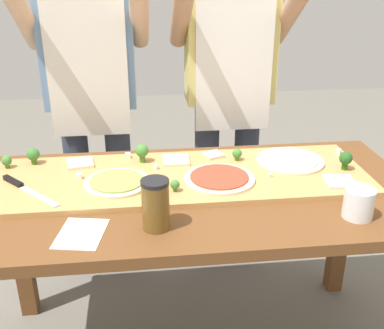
{
  "coord_description": "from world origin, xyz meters",
  "views": [
    {
      "loc": [
        -0.19,
        -1.47,
        1.52
      ],
      "look_at": [
        -0.01,
        0.04,
        0.84
      ],
      "focal_mm": 43.66,
      "sensor_mm": 36.0,
      "label": 1
    }
  ],
  "objects": [
    {
      "name": "pizza_slice_far_right",
      "position": [
        -0.42,
        0.23,
        0.79
      ],
      "size": [
        0.11,
        0.11,
        0.01
      ],
      "primitive_type": "cube",
      "rotation": [
        0.0,
        0.0,
        0.17
      ],
      "color": "beige",
      "rests_on": "cutting_board"
    },
    {
      "name": "broccoli_floret_front_right",
      "position": [
        0.19,
        0.2,
        0.81
      ],
      "size": [
        0.04,
        0.04,
        0.05
      ],
      "color": "#487A23",
      "rests_on": "cutting_board"
    },
    {
      "name": "pizza_slice_near_left",
      "position": [
        0.51,
        -0.05,
        0.79
      ],
      "size": [
        0.11,
        0.11,
        0.01
      ],
      "primitive_type": "cube",
      "rotation": [
        0.0,
        0.0,
        -0.1
      ],
      "color": "beige",
      "rests_on": "cutting_board"
    },
    {
      "name": "cook_left",
      "position": [
        -0.4,
        0.64,
        1.0
      ],
      "size": [
        0.54,
        0.39,
        1.67
      ],
      "color": "#333847",
      "rests_on": "ground"
    },
    {
      "name": "cheese_crumble_b",
      "position": [
        -0.13,
        0.15,
        0.79
      ],
      "size": [
        0.02,
        0.02,
        0.02
      ],
      "primitive_type": "cube",
      "rotation": [
        0.0,
        0.0,
        0.77
      ],
      "color": "white",
      "rests_on": "cutting_board"
    },
    {
      "name": "broccoli_floret_back_right",
      "position": [
        -0.6,
        0.26,
        0.82
      ],
      "size": [
        0.05,
        0.05,
        0.06
      ],
      "color": "#3F7220",
      "rests_on": "cutting_board"
    },
    {
      "name": "flour_cup",
      "position": [
        0.49,
        -0.25,
        0.81
      ],
      "size": [
        0.1,
        0.1,
        0.1
      ],
      "color": "white",
      "rests_on": "prep_table"
    },
    {
      "name": "prep_table",
      "position": [
        0.0,
        0.0,
        0.66
      ],
      "size": [
        1.59,
        0.79,
        0.76
      ],
      "color": "brown",
      "rests_on": "ground"
    },
    {
      "name": "broccoli_floret_back_mid",
      "position": [
        -0.18,
        0.22,
        0.83
      ],
      "size": [
        0.05,
        0.05,
        0.07
      ],
      "color": "#487A23",
      "rests_on": "cutting_board"
    },
    {
      "name": "pizza_whole_white_garlic",
      "position": [
        0.39,
        0.16,
        0.79
      ],
      "size": [
        0.26,
        0.26,
        0.02
      ],
      "color": "beige",
      "rests_on": "cutting_board"
    },
    {
      "name": "pizza_slice_near_right",
      "position": [
        -0.05,
        0.21,
        0.79
      ],
      "size": [
        0.1,
        0.1,
        0.01
      ],
      "primitive_type": "cube",
      "rotation": [
        0.0,
        0.0,
        -0.02
      ],
      "color": "beige",
      "rests_on": "cutting_board"
    },
    {
      "name": "pizza_slice_center",
      "position": [
        0.1,
        0.25,
        0.79
      ],
      "size": [
        0.09,
        0.09,
        0.01
      ],
      "primitive_type": "cube",
      "rotation": [
        0.0,
        0.0,
        0.35
      ],
      "color": "beige",
      "rests_on": "cutting_board"
    },
    {
      "name": "cheese_crumble_a",
      "position": [
        -0.24,
        0.27,
        0.79
      ],
      "size": [
        0.02,
        0.02,
        0.02
      ],
      "primitive_type": "cube",
      "rotation": [
        0.0,
        0.0,
        0.03
      ],
      "color": "white",
      "rests_on": "cutting_board"
    },
    {
      "name": "cook_right",
      "position": [
        0.24,
        0.64,
        1.0
      ],
      "size": [
        0.54,
        0.39,
        1.67
      ],
      "color": "#333847",
      "rests_on": "ground"
    },
    {
      "name": "cheese_crumble_d",
      "position": [
        0.28,
        0.03,
        0.79
      ],
      "size": [
        0.02,
        0.02,
        0.01
      ],
      "primitive_type": "cube",
      "rotation": [
        0.0,
        0.0,
        0.23
      ],
      "color": "silver",
      "rests_on": "cutting_board"
    },
    {
      "name": "broccoli_floret_center_left",
      "position": [
        -0.15,
        -0.06,
        0.83
      ],
      "size": [
        0.05,
        0.05,
        0.07
      ],
      "color": "#487A23",
      "rests_on": "cutting_board"
    },
    {
      "name": "broccoli_floret_front_left",
      "position": [
        -0.7,
        0.23,
        0.81
      ],
      "size": [
        0.04,
        0.04,
        0.05
      ],
      "color": "#487A23",
      "rests_on": "cutting_board"
    },
    {
      "name": "cutting_board",
      "position": [
        -0.05,
        0.09,
        0.77
      ],
      "size": [
        1.39,
        0.45,
        0.02
      ],
      "primitive_type": "cube",
      "color": "tan",
      "rests_on": "prep_table"
    },
    {
      "name": "broccoli_floret_front_mid",
      "position": [
        -0.08,
        -0.04,
        0.81
      ],
      "size": [
        0.03,
        0.03,
        0.04
      ],
      "color": "#487A23",
      "rests_on": "cutting_board"
    },
    {
      "name": "recipe_note",
      "position": [
        -0.38,
        -0.25,
        0.77
      ],
      "size": [
        0.16,
        0.19,
        0.0
      ],
      "primitive_type": "cube",
      "rotation": [
        0.0,
        0.0,
        -0.19
      ],
      "color": "white",
      "rests_on": "prep_table"
    },
    {
      "name": "cheese_crumble_c",
      "position": [
        0.62,
        0.22,
        0.79
      ],
      "size": [
        0.03,
        0.03,
        0.02
      ],
      "primitive_type": "cube",
      "rotation": [
        0.0,
        0.0,
        0.85
      ],
      "color": "white",
      "rests_on": "cutting_board"
    },
    {
      "name": "broccoli_floret_center_right",
      "position": [
        0.58,
        0.06,
        0.83
      ],
      "size": [
        0.05,
        0.05,
        0.07
      ],
      "color": "#2C5915",
      "rests_on": "cutting_board"
    },
    {
      "name": "pizza_whole_tomato_red",
      "position": [
        0.09,
        0.03,
        0.79
      ],
      "size": [
        0.26,
        0.26,
        0.02
      ],
      "color": "beige",
      "rests_on": "cutting_board"
    },
    {
      "name": "sauce_jar",
      "position": [
        -0.15,
        -0.24,
        0.85
      ],
      "size": [
        0.09,
        0.09,
        0.16
      ],
      "color": "brown",
      "rests_on": "prep_table"
    },
    {
      "name": "pizza_whole_pesto_green",
      "position": [
        -0.28,
        0.04,
        0.79
      ],
      "size": [
        0.24,
        0.24,
        0.02
      ],
      "color": "beige",
      "rests_on": "cutting_board"
    },
    {
      "name": "chefs_knife",
      "position": [
        -0.61,
        0.04,
        0.79
      ],
      "size": [
        0.23,
        0.25,
        0.02
      ],
      "color": "#B7BABF",
      "rests_on": "cutting_board"
    },
    {
      "name": "cheese_crumble_e",
      "position": [
        -0.42,
        0.1,
        0.79
      ],
      "size": [
        0.02,
        0.02,
        0.02
      ],
      "primitive_type": "cube",
      "rotation": [
        0.0,
        0.0,
        1.54
      ],
      "color": "white",
      "rests_on": "cutting_board"
    }
  ]
}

